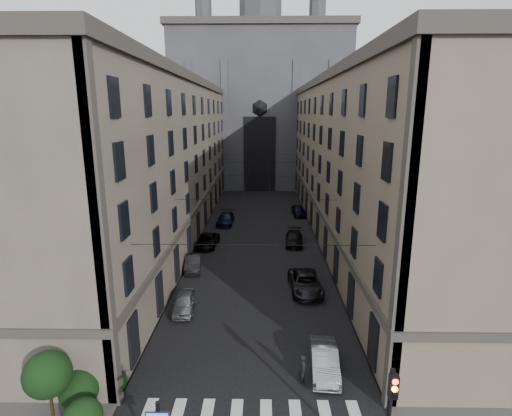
{
  "coord_description": "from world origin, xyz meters",
  "views": [
    {
      "loc": [
        0.51,
        -11.61,
        14.9
      ],
      "look_at": [
        0.14,
        11.76,
        9.24
      ],
      "focal_mm": 28.0,
      "sensor_mm": 36.0,
      "label": 1
    }
  ],
  "objects_px": {
    "car_left_near": "(184,302)",
    "pedestrian": "(303,369)",
    "traffic_light_right": "(390,413)",
    "car_left_midfar": "(207,241)",
    "car_left_midnear": "(193,263)",
    "car_right_midnear": "(305,283)",
    "car_right_far": "(299,211)",
    "gothic_tower": "(260,97)",
    "car_right_midfar": "(294,238)",
    "car_right_near": "(324,360)",
    "car_left_far": "(226,219)"
  },
  "relations": [
    {
      "from": "car_left_near",
      "to": "pedestrian",
      "type": "xyz_separation_m",
      "value": [
        8.27,
        -8.27,
        0.19
      ]
    },
    {
      "from": "traffic_light_right",
      "to": "car_left_midfar",
      "type": "bearing_deg",
      "value": 111.04
    },
    {
      "from": "car_left_midnear",
      "to": "car_right_midnear",
      "type": "xyz_separation_m",
      "value": [
        10.37,
        -4.66,
        0.07
      ]
    },
    {
      "from": "traffic_light_right",
      "to": "car_left_near",
      "type": "xyz_separation_m",
      "value": [
        -11.03,
        14.35,
        -2.61
      ]
    },
    {
      "from": "traffic_light_right",
      "to": "car_right_far",
      "type": "height_order",
      "value": "traffic_light_right"
    },
    {
      "from": "gothic_tower",
      "to": "car_right_midnear",
      "type": "distance_m",
      "value": 57.85
    },
    {
      "from": "car_left_near",
      "to": "car_right_midnear",
      "type": "distance_m",
      "value": 10.27
    },
    {
      "from": "car_right_midfar",
      "to": "car_right_midnear",
      "type": "bearing_deg",
      "value": -85.6
    },
    {
      "from": "car_left_midfar",
      "to": "car_right_midfar",
      "type": "relative_size",
      "value": 1.01
    },
    {
      "from": "traffic_light_right",
      "to": "pedestrian",
      "type": "height_order",
      "value": "traffic_light_right"
    },
    {
      "from": "traffic_light_right",
      "to": "car_left_near",
      "type": "bearing_deg",
      "value": 127.56
    },
    {
      "from": "car_left_midnear",
      "to": "pedestrian",
      "type": "bearing_deg",
      "value": -68.9
    },
    {
      "from": "car_left_midnear",
      "to": "car_right_midfar",
      "type": "xyz_separation_m",
      "value": [
        10.37,
        7.75,
        0.0
      ]
    },
    {
      "from": "car_right_near",
      "to": "pedestrian",
      "type": "bearing_deg",
      "value": -138.41
    },
    {
      "from": "car_right_midnear",
      "to": "gothic_tower",
      "type": "bearing_deg",
      "value": 91.52
    },
    {
      "from": "car_right_midfar",
      "to": "traffic_light_right",
      "type": "bearing_deg",
      "value": -82.95
    },
    {
      "from": "car_left_midfar",
      "to": "car_right_far",
      "type": "relative_size",
      "value": 1.1
    },
    {
      "from": "traffic_light_right",
      "to": "car_left_near",
      "type": "relative_size",
      "value": 1.3
    },
    {
      "from": "car_left_near",
      "to": "car_right_near",
      "type": "height_order",
      "value": "car_right_near"
    },
    {
      "from": "traffic_light_right",
      "to": "pedestrian",
      "type": "relative_size",
      "value": 3.0
    },
    {
      "from": "gothic_tower",
      "to": "car_right_midnear",
      "type": "height_order",
      "value": "gothic_tower"
    },
    {
      "from": "gothic_tower",
      "to": "car_right_midnear",
      "type": "relative_size",
      "value": 10.53
    },
    {
      "from": "car_left_near",
      "to": "pedestrian",
      "type": "bearing_deg",
      "value": -48.31
    },
    {
      "from": "car_left_midnear",
      "to": "car_left_far",
      "type": "distance_m",
      "value": 16.15
    },
    {
      "from": "car_left_midfar",
      "to": "car_right_midfar",
      "type": "xyz_separation_m",
      "value": [
        9.93,
        0.88,
        0.02
      ]
    },
    {
      "from": "gothic_tower",
      "to": "car_left_far",
      "type": "xyz_separation_m",
      "value": [
        -4.47,
        -34.41,
        -17.05
      ]
    },
    {
      "from": "gothic_tower",
      "to": "traffic_light_right",
      "type": "height_order",
      "value": "gothic_tower"
    },
    {
      "from": "gothic_tower",
      "to": "car_left_far",
      "type": "relative_size",
      "value": 11.29
    },
    {
      "from": "gothic_tower",
      "to": "car_right_midfar",
      "type": "bearing_deg",
      "value": -84.38
    },
    {
      "from": "gothic_tower",
      "to": "pedestrian",
      "type": "relative_size",
      "value": 33.41
    },
    {
      "from": "car_left_far",
      "to": "car_right_midfar",
      "type": "relative_size",
      "value": 1.07
    },
    {
      "from": "car_left_far",
      "to": "car_right_midfar",
      "type": "height_order",
      "value": "car_left_far"
    },
    {
      "from": "gothic_tower",
      "to": "pedestrian",
      "type": "bearing_deg",
      "value": -87.58
    },
    {
      "from": "car_left_midfar",
      "to": "car_right_midnear",
      "type": "xyz_separation_m",
      "value": [
        9.93,
        -11.53,
        0.09
      ]
    },
    {
      "from": "gothic_tower",
      "to": "car_left_midnear",
      "type": "height_order",
      "value": "gothic_tower"
    },
    {
      "from": "car_right_midfar",
      "to": "gothic_tower",
      "type": "bearing_deg",
      "value": 100.02
    },
    {
      "from": "car_right_midnear",
      "to": "car_right_midfar",
      "type": "bearing_deg",
      "value": 87.16
    },
    {
      "from": "car_right_far",
      "to": "pedestrian",
      "type": "distance_m",
      "value": 37.44
    },
    {
      "from": "car_left_midfar",
      "to": "car_right_midnear",
      "type": "relative_size",
      "value": 0.88
    },
    {
      "from": "car_left_midnear",
      "to": "car_left_near",
      "type": "bearing_deg",
      "value": -92.41
    },
    {
      "from": "gothic_tower",
      "to": "car_left_midfar",
      "type": "relative_size",
      "value": 11.98
    },
    {
      "from": "car_left_near",
      "to": "car_left_far",
      "type": "distance_m",
      "value": 24.3
    },
    {
      "from": "car_left_midnear",
      "to": "car_right_midnear",
      "type": "relative_size",
      "value": 0.77
    },
    {
      "from": "car_right_midnear",
      "to": "car_right_far",
      "type": "relative_size",
      "value": 1.25
    },
    {
      "from": "car_left_far",
      "to": "car_right_midnear",
      "type": "height_order",
      "value": "car_right_midnear"
    },
    {
      "from": "gothic_tower",
      "to": "traffic_light_right",
      "type": "bearing_deg",
      "value": -85.62
    },
    {
      "from": "gothic_tower",
      "to": "car_left_near",
      "type": "distance_m",
      "value": 61.38
    },
    {
      "from": "car_right_near",
      "to": "pedestrian",
      "type": "xyz_separation_m",
      "value": [
        -1.37,
        -1.05,
        0.14
      ]
    },
    {
      "from": "gothic_tower",
      "to": "car_right_far",
      "type": "bearing_deg",
      "value": -78.79
    },
    {
      "from": "car_right_midfar",
      "to": "pedestrian",
      "type": "distance_m",
      "value": 24.28
    }
  ]
}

